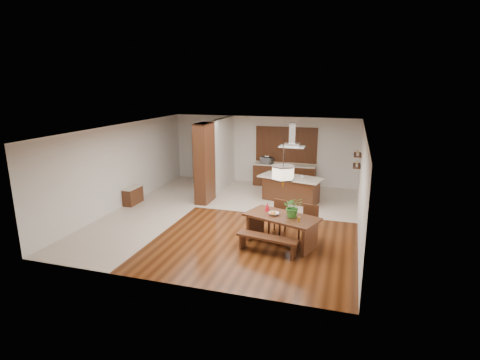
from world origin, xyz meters
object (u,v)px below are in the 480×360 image
(dining_chair_right, at_px, (308,224))
(foliage_plant, at_px, (293,207))
(kitchen_island, at_px, (291,189))
(dining_bench, at_px, (267,245))
(pendant_lantern, at_px, (283,163))
(fruit_bowl, at_px, (274,214))
(hallway_console, at_px, (133,196))
(range_hood, at_px, (293,135))
(dining_chair_left, at_px, (277,217))
(microwave, at_px, (267,160))
(dining_table, at_px, (282,223))
(island_cup, at_px, (303,177))

(dining_chair_right, xyz_separation_m, foliage_plant, (-0.37, -0.41, 0.59))
(kitchen_island, bearing_deg, foliage_plant, -65.38)
(dining_bench, distance_m, foliage_plant, 1.20)
(foliage_plant, xyz_separation_m, kitchen_island, (-0.67, 3.89, -0.60))
(pendant_lantern, distance_m, fruit_bowl, 1.42)
(hallway_console, xyz_separation_m, dining_chair_right, (6.46, -1.53, 0.19))
(hallway_console, bearing_deg, pendant_lantern, -18.37)
(kitchen_island, relative_size, range_hood, 2.75)
(pendant_lantern, distance_m, range_hood, 3.91)
(dining_chair_left, distance_m, foliage_plant, 1.10)
(fruit_bowl, bearing_deg, dining_chair_left, 92.72)
(foliage_plant, distance_m, microwave, 6.26)
(foliage_plant, height_order, range_hood, range_hood)
(pendant_lantern, height_order, foliage_plant, pendant_lantern)
(dining_bench, xyz_separation_m, dining_chair_left, (-0.02, 1.39, 0.26))
(hallway_console, distance_m, microwave, 5.72)
(kitchen_island, bearing_deg, range_hood, 104.82)
(dining_table, bearing_deg, island_cup, 89.23)
(dining_bench, bearing_deg, island_cup, 86.29)
(pendant_lantern, distance_m, island_cup, 3.97)
(hallway_console, xyz_separation_m, pendant_lantern, (5.80, -1.93, 1.93))
(dining_bench, xyz_separation_m, kitchen_island, (-0.15, 4.54, 0.26))
(dining_bench, height_order, microwave, microwave)
(pendant_lantern, bearing_deg, dining_chair_left, 109.58)
(pendant_lantern, distance_m, kitchen_island, 4.28)
(fruit_bowl, bearing_deg, hallway_console, 160.98)
(foliage_plant, height_order, island_cup, foliage_plant)
(fruit_bowl, height_order, range_hood, range_hood)
(kitchen_island, distance_m, microwave, 2.52)
(pendant_lantern, bearing_deg, microwave, 106.62)
(pendant_lantern, xyz_separation_m, kitchen_island, (-0.38, 3.88, -1.76))
(pendant_lantern, bearing_deg, kitchen_island, 95.63)
(pendant_lantern, height_order, fruit_bowl, pendant_lantern)
(dining_table, xyz_separation_m, dining_bench, (-0.24, -0.66, -0.37))
(dining_bench, bearing_deg, kitchen_island, 91.83)
(range_hood, bearing_deg, kitchen_island, -90.00)
(dining_bench, relative_size, kitchen_island, 0.65)
(fruit_bowl, relative_size, kitchen_island, 0.11)
(hallway_console, xyz_separation_m, foliage_plant, (6.09, -1.94, 0.77))
(pendant_lantern, xyz_separation_m, island_cup, (0.05, 3.77, -1.25))
(dining_chair_right, height_order, foliage_plant, foliage_plant)
(range_hood, xyz_separation_m, microwave, (-1.38, 2.02, -1.38))
(hallway_console, bearing_deg, island_cup, 17.48)
(hallway_console, height_order, dining_bench, hallway_console)
(kitchen_island, distance_m, island_cup, 0.68)
(foliage_plant, distance_m, island_cup, 3.79)
(microwave, bearing_deg, kitchen_island, -32.95)
(dining_chair_right, relative_size, range_hood, 1.12)
(foliage_plant, bearing_deg, island_cup, 93.63)
(pendant_lantern, relative_size, fruit_bowl, 4.64)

